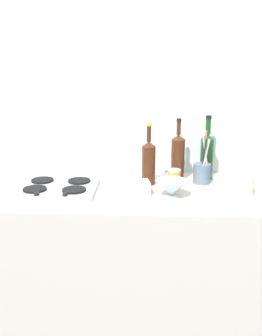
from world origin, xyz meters
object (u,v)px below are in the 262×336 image
(plate_stack, at_px, (233,185))
(wine_bottle_leftmost, at_px, (207,155))
(stovetop_hob, at_px, (58,187))
(butter_dish, at_px, (134,188))
(wine_bottle_mid_left, at_px, (149,162))
(utensil_crock, at_px, (202,172))
(mixing_bowl, at_px, (172,188))
(wine_bottle_mid_right, at_px, (178,156))
(condiment_jar_front, at_px, (174,179))

(plate_stack, xyz_separation_m, wine_bottle_leftmost, (-0.11, 0.26, 0.10))
(stovetop_hob, xyz_separation_m, butter_dish, (0.40, -0.04, 0.02))
(wine_bottle_mid_left, distance_m, utensil_crock, 0.30)
(plate_stack, height_order, wine_bottle_leftmost, wine_bottle_leftmost)
(plate_stack, relative_size, mixing_bowl, 1.34)
(wine_bottle_mid_right, height_order, mixing_bowl, wine_bottle_mid_right)
(wine_bottle_leftmost, relative_size, wine_bottle_mid_right, 1.03)
(plate_stack, relative_size, butter_dish, 1.37)
(plate_stack, xyz_separation_m, wine_bottle_mid_right, (-0.27, 0.23, 0.09))
(mixing_bowl, relative_size, condiment_jar_front, 1.53)
(plate_stack, bearing_deg, wine_bottle_mid_right, 140.25)
(stovetop_hob, xyz_separation_m, wine_bottle_leftmost, (0.80, 0.26, 0.12))
(plate_stack, bearing_deg, utensil_crock, 130.52)
(stovetop_hob, height_order, plate_stack, plate_stack)
(wine_bottle_mid_right, bearing_deg, stovetop_hob, -160.54)
(plate_stack, bearing_deg, condiment_jar_front, 166.76)
(condiment_jar_front, bearing_deg, stovetop_hob, -173.62)
(condiment_jar_front, bearing_deg, wine_bottle_mid_left, 155.13)
(wine_bottle_mid_right, xyz_separation_m, mixing_bowl, (-0.04, -0.30, -0.09))
(wine_bottle_mid_right, relative_size, utensil_crock, 1.18)
(stovetop_hob, relative_size, wine_bottle_mid_right, 1.16)
(wine_bottle_leftmost, bearing_deg, condiment_jar_front, -134.62)
(butter_dish, distance_m, utensil_crock, 0.42)
(plate_stack, distance_m, wine_bottle_mid_right, 0.37)
(mixing_bowl, height_order, butter_dish, mixing_bowl)
(wine_bottle_mid_left, relative_size, butter_dish, 2.21)
(plate_stack, relative_size, wine_bottle_leftmost, 0.58)
(stovetop_hob, height_order, mixing_bowl, mixing_bowl)
(plate_stack, distance_m, utensil_crock, 0.22)
(utensil_crock, bearing_deg, mixing_bowl, -126.20)
(wine_bottle_mid_right, distance_m, butter_dish, 0.37)
(wine_bottle_mid_right, height_order, butter_dish, wine_bottle_mid_right)
(mixing_bowl, bearing_deg, condiment_jar_front, 83.27)
(stovetop_hob, bearing_deg, mixing_bowl, -7.16)
(stovetop_hob, bearing_deg, wine_bottle_mid_right, 19.46)
(wine_bottle_leftmost, bearing_deg, wine_bottle_mid_right, -167.04)
(plate_stack, relative_size, wine_bottle_mid_left, 0.62)
(stovetop_hob, distance_m, butter_dish, 0.41)
(plate_stack, relative_size, condiment_jar_front, 2.06)
(stovetop_hob, height_order, butter_dish, butter_dish)
(wine_bottle_leftmost, xyz_separation_m, utensil_crock, (-0.03, -0.10, -0.07))
(mixing_bowl, distance_m, butter_dish, 0.19)
(stovetop_hob, relative_size, butter_dish, 2.63)
(wine_bottle_leftmost, xyz_separation_m, mixing_bowl, (-0.21, -0.34, -0.09))
(wine_bottle_mid_left, xyz_separation_m, mixing_bowl, (0.12, -0.21, -0.08))
(mixing_bowl, distance_m, condiment_jar_front, 0.14)
(stovetop_hob, relative_size, condiment_jar_front, 3.93)
(wine_bottle_leftmost, relative_size, utensil_crock, 1.22)
(butter_dish, height_order, utensil_crock, utensil_crock)
(plate_stack, bearing_deg, wine_bottle_mid_left, 162.95)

